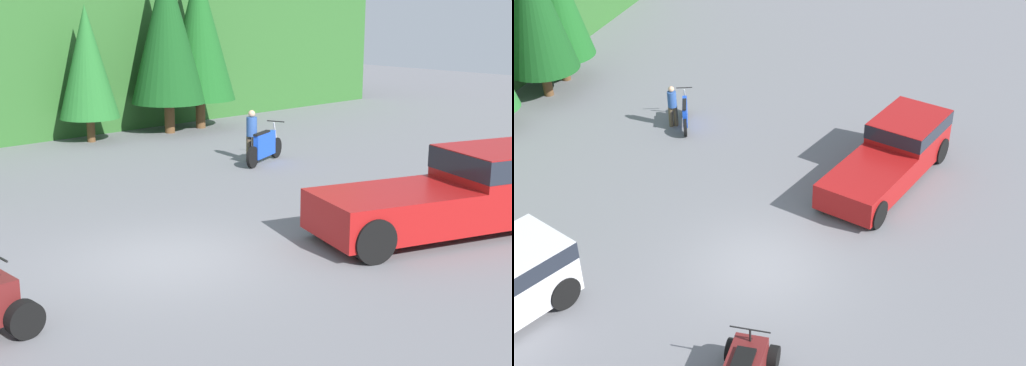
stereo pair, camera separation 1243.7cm
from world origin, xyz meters
TOP-DOWN VIEW (x-y plane):
  - ground_plane at (0.00, 0.00)m, footprint 80.00×80.00m
  - tree_mid_left at (5.25, 11.87)m, footprint 2.12×2.12m
  - tree_mid_right at (8.44, 11.49)m, footprint 2.84×2.84m
  - tree_right at (10.01, 11.56)m, footprint 2.80×2.80m
  - pickup_truck_red at (5.80, -2.87)m, footprint 6.16×3.83m
  - dirt_bike at (7.40, 5.11)m, footprint 2.22×1.02m
  - rider_person at (7.24, 5.53)m, footprint 0.46×0.46m

SIDE VIEW (x-z plane):
  - ground_plane at x=0.00m, z-range 0.00..0.00m
  - dirt_bike at x=7.40m, z-range -0.10..1.10m
  - rider_person at x=7.24m, z-range 0.07..1.68m
  - pickup_truck_red at x=5.80m, z-range 0.06..1.82m
  - tree_mid_left at x=5.25m, z-range 0.42..5.24m
  - tree_right at x=10.01m, z-range 0.56..6.91m
  - tree_mid_right at x=8.44m, z-range 0.57..7.03m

